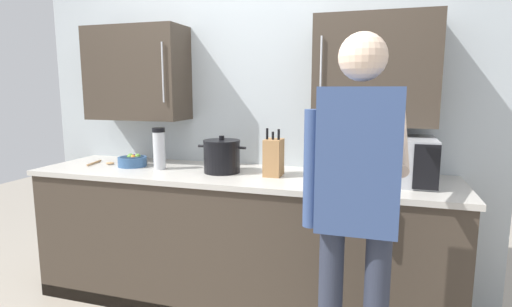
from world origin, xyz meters
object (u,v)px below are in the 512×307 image
object	(u,v)px
stock_pot	(222,156)
wooden_spoon	(103,163)
fruit_bowl	(133,161)
thermos_flask	(159,148)
person_figure	(357,198)
microwave_oven	(388,159)
knife_block	(274,157)

from	to	relation	value
stock_pot	wooden_spoon	distance (m)	0.99
wooden_spoon	fruit_bowl	world-z (taller)	fruit_bowl
stock_pot	fruit_bowl	distance (m)	0.72
thermos_flask	person_figure	world-z (taller)	person_figure
wooden_spoon	microwave_oven	bearing A→B (deg)	0.81
fruit_bowl	person_figure	xyz separation A→B (m)	(1.66, -0.80, 0.06)
wooden_spoon	thermos_flask	bearing A→B (deg)	-4.66
thermos_flask	fruit_bowl	distance (m)	0.27
thermos_flask	knife_block	xyz separation A→B (m)	(0.83, 0.03, -0.03)
person_figure	knife_block	bearing A→B (deg)	126.32
wooden_spoon	person_figure	world-z (taller)	person_figure
stock_pot	person_figure	size ratio (longest dim) A/B	0.20
knife_block	microwave_oven	bearing A→B (deg)	3.22
thermos_flask	wooden_spoon	xyz separation A→B (m)	(-0.51, 0.04, -0.14)
knife_block	person_figure	world-z (taller)	person_figure
knife_block	fruit_bowl	xyz separation A→B (m)	(-1.08, 0.01, -0.08)
microwave_oven	person_figure	distance (m)	0.84
microwave_oven	fruit_bowl	bearing A→B (deg)	-178.95
microwave_oven	knife_block	xyz separation A→B (m)	(-0.71, -0.04, -0.02)
fruit_bowl	person_figure	distance (m)	1.84
person_figure	stock_pot	bearing A→B (deg)	140.19
stock_pot	fruit_bowl	xyz separation A→B (m)	(-0.71, 0.01, -0.07)
fruit_bowl	wooden_spoon	bearing A→B (deg)	179.20
wooden_spoon	person_figure	distance (m)	2.09
thermos_flask	fruit_bowl	world-z (taller)	thermos_flask
knife_block	fruit_bowl	size ratio (longest dim) A/B	1.52
wooden_spoon	fruit_bowl	size ratio (longest dim) A/B	0.95
stock_pot	thermos_flask	world-z (taller)	thermos_flask
wooden_spoon	stock_pot	bearing A→B (deg)	-0.77
microwave_oven	stock_pot	xyz separation A→B (m)	(-1.08, -0.04, -0.03)
thermos_flask	wooden_spoon	world-z (taller)	thermos_flask
fruit_bowl	person_figure	size ratio (longest dim) A/B	0.12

